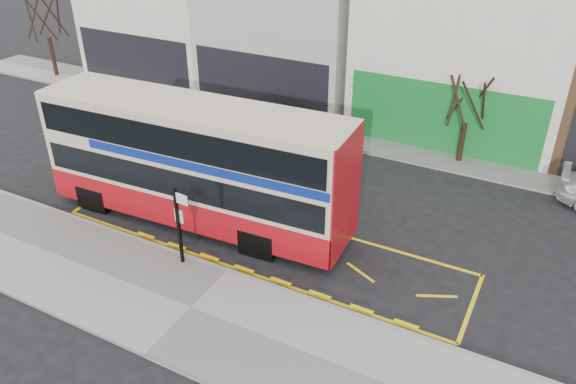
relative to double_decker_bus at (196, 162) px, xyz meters
The scene contains 12 objects.
ground 3.87m from the double_decker_bus, 34.77° to the right, with size 120.00×120.00×0.00m, color black.
pavement 5.30m from the double_decker_bus, 57.88° to the right, with size 40.00×4.00×0.15m, color #989790.
kerb 4.01m from the double_decker_bus, 40.05° to the right, with size 40.00×0.15×0.15m, color gray.
far_pavement 9.83m from the double_decker_bus, 74.50° to the left, with size 50.00×3.00×0.15m, color #989790.
road_markings 3.44m from the double_decker_bus, ahead, with size 14.00×3.40×0.01m, color yellow, non-canonical shape.
terrace_green_shop 14.80m from the double_decker_bus, 65.37° to the left, with size 9.00×8.01×11.30m.
double_decker_bus is the anchor object (origin of this frame).
bus_stop_post 2.76m from the double_decker_bus, 65.59° to the right, with size 0.65×0.13×2.64m.
car_silver 8.83m from the double_decker_bus, 129.20° to the left, with size 1.49×3.71×1.26m, color silver.
car_grey 7.96m from the double_decker_bus, 100.29° to the left, with size 1.42×4.08×1.34m, color #383B3E.
street_tree_left 19.23m from the double_decker_bus, 152.27° to the left, with size 3.01×3.01×6.50m.
street_tree_right 11.32m from the double_decker_bus, 51.08° to the left, with size 2.27×2.27×4.90m.
Camera 1 is at (8.09, -11.70, 10.92)m, focal length 35.00 mm.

